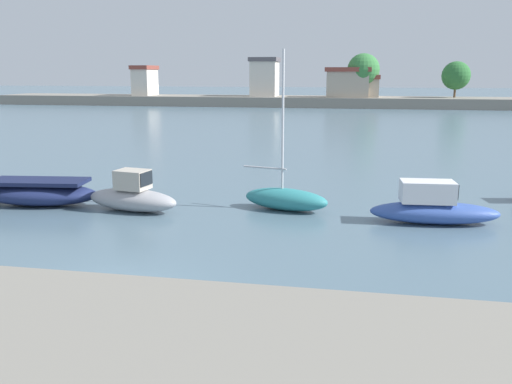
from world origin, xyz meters
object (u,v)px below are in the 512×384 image
moored_boat_1 (39,193)px  moored_boat_2 (133,197)px  moored_boat_3 (286,198)px  moored_boat_4 (433,208)px

moored_boat_1 → moored_boat_2: 4.50m
moored_boat_2 → moored_boat_3: moored_boat_3 is taller
moored_boat_2 → moored_boat_1: bearing=-172.5°
moored_boat_2 → moored_boat_3: size_ratio=0.65×
moored_boat_1 → moored_boat_4: bearing=-6.2°
moored_boat_4 → moored_boat_2: bearing=177.7°
moored_boat_2 → moored_boat_4: size_ratio=0.87×
moored_boat_2 → moored_boat_3: 6.54m
moored_boat_3 → moored_boat_4: bearing=4.2°
moored_boat_4 → moored_boat_1: bearing=176.6°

